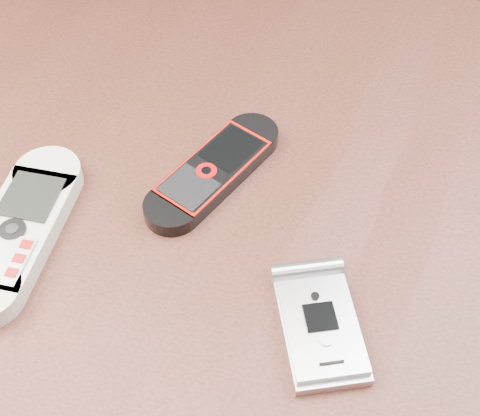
{
  "coord_description": "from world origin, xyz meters",
  "views": [
    {
      "loc": [
        0.14,
        -0.33,
        1.2
      ],
      "look_at": [
        0.01,
        0.0,
        0.76
      ],
      "focal_mm": 50.0,
      "sensor_mm": 36.0,
      "label": 1
    }
  ],
  "objects_px": {
    "nokia_white": "(19,230)",
    "nokia_black_red": "(214,170)",
    "motorola_razr": "(320,325)",
    "table": "(235,281)"
  },
  "relations": [
    {
      "from": "table",
      "to": "nokia_white",
      "type": "distance_m",
      "value": 0.21
    },
    {
      "from": "table",
      "to": "nokia_black_red",
      "type": "relative_size",
      "value": 7.47
    },
    {
      "from": "motorola_razr",
      "to": "nokia_black_red",
      "type": "bearing_deg",
      "value": 109.86
    },
    {
      "from": "table",
      "to": "motorola_razr",
      "type": "xyz_separation_m",
      "value": [
        0.1,
        -0.08,
        0.11
      ]
    },
    {
      "from": "nokia_black_red",
      "to": "motorola_razr",
      "type": "bearing_deg",
      "value": -23.94
    },
    {
      "from": "nokia_black_red",
      "to": "motorola_razr",
      "type": "distance_m",
      "value": 0.18
    },
    {
      "from": "nokia_white",
      "to": "table",
      "type": "bearing_deg",
      "value": 20.71
    },
    {
      "from": "nokia_white",
      "to": "motorola_razr",
      "type": "xyz_separation_m",
      "value": [
        0.26,
        0.01,
        -0.0
      ]
    },
    {
      "from": "nokia_white",
      "to": "nokia_black_red",
      "type": "bearing_deg",
      "value": 35.82
    },
    {
      "from": "nokia_black_red",
      "to": "motorola_razr",
      "type": "height_order",
      "value": "same"
    }
  ]
}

